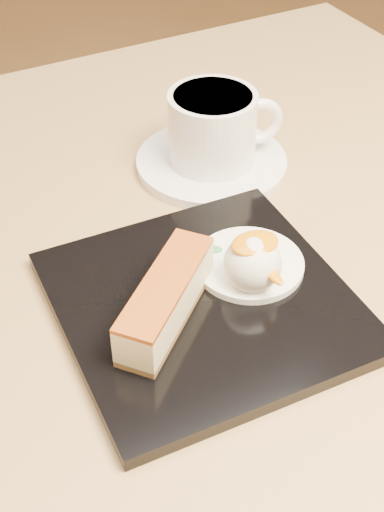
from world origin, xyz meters
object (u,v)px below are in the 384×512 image
dessert_plate (204,303)px  coffee_cup (214,126)px  cheesecake (166,299)px  table (220,357)px  saucer (211,163)px  ice_cream_scoop (253,263)px

dessert_plate → coffee_cup: size_ratio=1.93×
cheesecake → coffee_cup: (0.14, 0.18, 0.02)m
table → cheesecake: (-0.09, -0.07, 0.19)m
coffee_cup → saucer: bearing=180.0°
saucer → coffee_cup: bearing=-13.4°
ice_cream_scoop → coffee_cup: coffee_cup is taller
table → coffee_cup: bearing=65.7°
dessert_plate → coffee_cup: (0.10, 0.17, 0.04)m
dessert_plate → ice_cream_scoop: bearing=-7.1°
coffee_cup → dessert_plate: bearing=-107.9°
saucer → table: bearing=-113.2°
table → saucer: saucer is taller
dessert_plate → saucer: dessert_plate is taller
dessert_plate → table: bearing=48.9°
coffee_cup → cheesecake: bearing=-114.9°
saucer → coffee_cup: (0.00, -0.00, 0.04)m
cheesecake → saucer: bearing=11.6°
cheesecake → ice_cream_scoop: (0.07, 0.00, 0.00)m
saucer → coffee_cup: coffee_cup is taller
table → coffee_cup: (0.05, 0.11, 0.20)m
saucer → cheesecake: bearing=-127.8°
ice_cream_scoop → dessert_plate: bearing=172.9°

